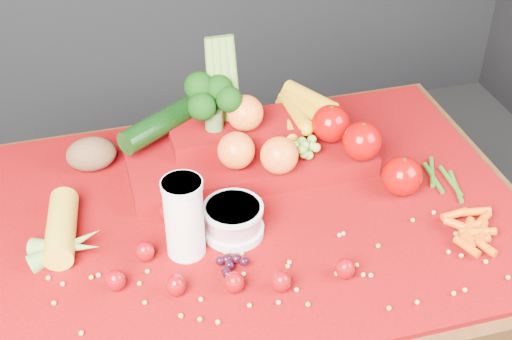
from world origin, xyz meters
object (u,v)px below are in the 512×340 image
object	(u,v)px
table	(259,249)
milk_glass	(184,215)
yogurt_bowl	(233,219)
produce_mound	(261,141)

from	to	relation	value
table	milk_glass	world-z (taller)	milk_glass
table	yogurt_bowl	xyz separation A→B (m)	(-0.06, -0.05, 0.14)
yogurt_bowl	produce_mound	xyz separation A→B (m)	(0.11, 0.20, 0.03)
yogurt_bowl	produce_mound	size ratio (longest dim) A/B	0.20
milk_glass	yogurt_bowl	size ratio (longest dim) A/B	1.38
milk_glass	produce_mound	size ratio (longest dim) A/B	0.28
table	produce_mound	bearing A→B (deg)	72.43
milk_glass	produce_mound	distance (m)	0.31
table	produce_mound	xyz separation A→B (m)	(0.05, 0.15, 0.17)
milk_glass	yogurt_bowl	xyz separation A→B (m)	(0.10, 0.03, -0.05)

